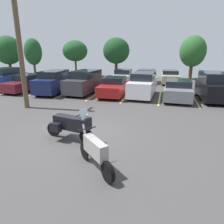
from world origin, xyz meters
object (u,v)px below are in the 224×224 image
at_px(car_maroon, 27,83).
at_px(car_far_champagne, 170,77).
at_px(car_far_silver, 123,76).
at_px(car_far_tan, 146,77).
at_px(car_navy, 54,82).
at_px(car_charcoal, 85,82).
at_px(utility_pole, 19,45).
at_px(car_red, 114,86).
at_px(motorcycle_second, 95,152).
at_px(car_grey, 178,90).
at_px(car_blue, 5,79).
at_px(car_white, 143,85).
at_px(car_black, 213,87).
at_px(motorcycle_touring, 71,125).

distance_m(car_maroon, car_far_champagne, 14.89).
bearing_deg(car_far_silver, car_far_tan, -3.20).
bearing_deg(car_navy, car_far_champagne, 39.40).
xyz_separation_m(car_charcoal, utility_pole, (-1.92, -5.36, 2.93)).
distance_m(car_navy, car_red, 5.25).
bearing_deg(motorcycle_second, car_charcoal, 113.31).
bearing_deg(car_far_tan, car_grey, -66.84).
distance_m(car_blue, utility_pole, 8.70).
bearing_deg(car_white, utility_pole, -142.28).
height_order(car_white, car_far_champagne, car_white).
relative_size(car_navy, car_far_tan, 1.06).
relative_size(car_maroon, car_far_champagne, 1.13).
relative_size(car_red, utility_pole, 0.65).
bearing_deg(car_black, utility_pole, -156.10).
relative_size(car_navy, car_far_champagne, 1.10).
relative_size(car_blue, car_far_tan, 1.00).
height_order(car_blue, car_grey, car_blue).
bearing_deg(utility_pole, car_blue, 139.33).
height_order(motorcycle_second, car_far_silver, car_far_silver).
height_order(car_charcoal, car_red, car_charcoal).
distance_m(car_red, car_grey, 5.06).
distance_m(car_red, car_black, 7.52).
relative_size(car_blue, car_maroon, 0.92).
bearing_deg(car_charcoal, utility_pole, -109.67).
bearing_deg(car_blue, utility_pole, -40.67).
relative_size(car_navy, utility_pole, 0.62).
xyz_separation_m(motorcycle_touring, motorcycle_second, (1.68, -1.82, -0.09)).
bearing_deg(car_maroon, motorcycle_second, -46.13).
relative_size(car_red, car_far_champagne, 1.15).
xyz_separation_m(car_red, car_grey, (5.05, -0.32, 0.01)).
relative_size(car_grey, car_far_tan, 1.02).
bearing_deg(car_far_tan, car_far_champagne, 10.47).
xyz_separation_m(car_navy, car_red, (5.22, 0.47, -0.24)).
bearing_deg(car_maroon, car_far_tan, 35.67).
bearing_deg(car_maroon, car_grey, -0.47).
height_order(car_grey, car_black, car_black).
bearing_deg(car_grey, car_charcoal, 176.88).
xyz_separation_m(car_maroon, utility_pole, (3.67, -5.05, 3.18)).
bearing_deg(car_black, car_far_tan, 128.87).
height_order(car_blue, car_red, car_blue).
height_order(car_blue, car_far_tan, car_blue).
relative_size(car_red, car_far_tan, 1.11).
relative_size(motorcycle_touring, car_far_silver, 0.47).
bearing_deg(car_navy, car_charcoal, 12.44).
height_order(car_white, utility_pole, utility_pole).
height_order(car_maroon, car_far_tan, car_far_tan).
bearing_deg(car_navy, car_grey, 0.87).
bearing_deg(car_black, car_navy, -177.53).
xyz_separation_m(car_navy, car_far_tan, (7.12, 7.52, -0.21)).
bearing_deg(car_blue, motorcycle_second, -40.60).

